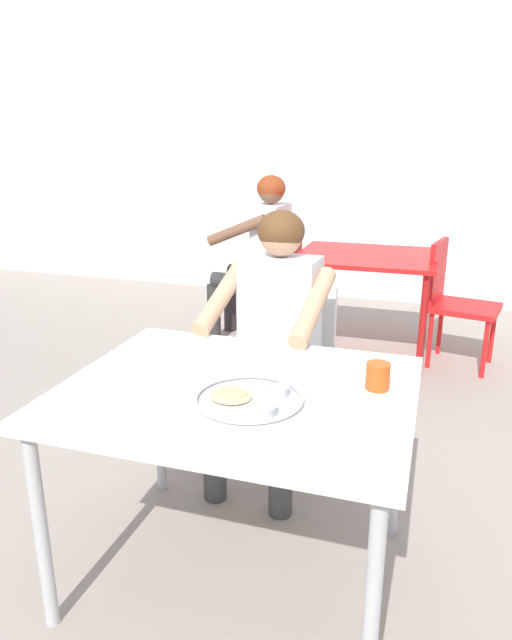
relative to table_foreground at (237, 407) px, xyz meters
The scene contains 11 objects.
ground_plane 0.70m from the table_foreground, 26.66° to the left, with size 12.00×12.00×0.05m, color gray.
back_wall 4.05m from the table_foreground, 88.70° to the left, with size 12.00×0.12×3.40m, color white.
table_foreground is the anchor object (origin of this frame).
thali_tray 0.14m from the table_foreground, 51.82° to the right, with size 0.34×0.34×0.03m.
drinking_cup 0.47m from the table_foreground, 16.10° to the left, with size 0.08×0.08×0.09m.
chair_foreground 0.93m from the table_foreground, 94.29° to the left, with size 0.46×0.43×0.83m.
diner_foreground 0.70m from the table_foreground, 96.53° to the left, with size 0.52×0.57×1.21m.
table_background_red 2.39m from the table_foreground, 87.29° to the left, with size 0.95×0.83×0.73m.
chair_red_left 2.49m from the table_foreground, 102.05° to the left, with size 0.41×0.44×0.83m.
chair_red_right 2.47m from the table_foreground, 73.36° to the left, with size 0.50×0.47×0.85m.
patron_background 2.49m from the table_foreground, 105.73° to the left, with size 0.57×0.52×1.25m.
Camera 1 is at (0.49, -1.65, 1.51)m, focal length 32.25 mm.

